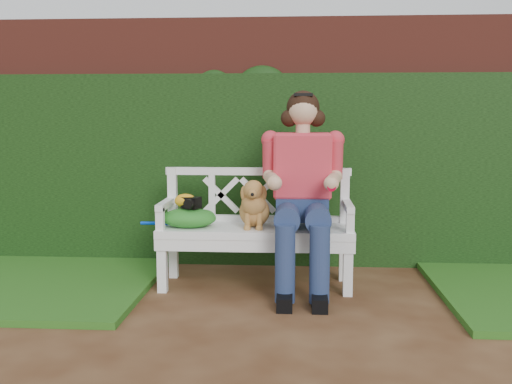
{
  "coord_description": "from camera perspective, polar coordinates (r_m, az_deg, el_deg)",
  "views": [
    {
      "loc": [
        0.03,
        -3.65,
        1.34
      ],
      "look_at": [
        -0.28,
        0.94,
        0.75
      ],
      "focal_mm": 42.0,
      "sensor_mm": 36.0,
      "label": 1
    }
  ],
  "objects": [
    {
      "name": "ivy_hedge",
      "position": [
        5.35,
        3.56,
        2.05
      ],
      "size": [
        10.0,
        0.18,
        1.7
      ],
      "primitive_type": "cube",
      "color": "#1F4717",
      "rests_on": "ground"
    },
    {
      "name": "ground",
      "position": [
        3.89,
        3.32,
        -12.89
      ],
      "size": [
        60.0,
        60.0,
        0.0
      ],
      "primitive_type": "plane",
      "color": "#3E2010"
    },
    {
      "name": "camera_item",
      "position": [
        4.66,
        -6.19,
        -1.0
      ],
      "size": [
        0.16,
        0.14,
        0.09
      ],
      "primitive_type": "cube",
      "rotation": [
        0.0,
        0.0,
        -0.4
      ],
      "color": "black",
      "rests_on": "green_bag"
    },
    {
      "name": "green_bag",
      "position": [
        4.68,
        -6.42,
        -2.42
      ],
      "size": [
        0.52,
        0.47,
        0.15
      ],
      "primitive_type": null,
      "rotation": [
        0.0,
        0.0,
        -0.39
      ],
      "color": "#2E7938",
      "rests_on": "garden_bench"
    },
    {
      "name": "brick_wall",
      "position": [
        5.55,
        3.6,
        4.83
      ],
      "size": [
        10.0,
        0.3,
        2.2
      ],
      "primitive_type": "cube",
      "color": "maroon",
      "rests_on": "ground"
    },
    {
      "name": "tennis_racket",
      "position": [
        4.75,
        -6.78,
        -3.01
      ],
      "size": [
        0.59,
        0.44,
        0.03
      ],
      "primitive_type": null,
      "rotation": [
        0.0,
        0.0,
        -0.44
      ],
      "color": "silver",
      "rests_on": "garden_bench"
    },
    {
      "name": "seated_woman",
      "position": [
        4.6,
        4.44,
        0.34
      ],
      "size": [
        0.83,
        1.0,
        1.57
      ],
      "primitive_type": null,
      "rotation": [
        0.0,
        0.0,
        0.21
      ],
      "color": "#F33E3B",
      "rests_on": "ground"
    },
    {
      "name": "garden_bench",
      "position": [
        4.73,
        -0.0,
        -6.14
      ],
      "size": [
        1.62,
        0.73,
        0.48
      ],
      "primitive_type": null,
      "rotation": [
        0.0,
        0.0,
        0.08
      ],
      "color": "white",
      "rests_on": "ground"
    },
    {
      "name": "baseball_glove",
      "position": [
        4.69,
        -6.73,
        -0.83
      ],
      "size": [
        0.19,
        0.15,
        0.11
      ],
      "primitive_type": "ellipsoid",
      "rotation": [
        0.0,
        0.0,
        -0.14
      ],
      "color": "orange",
      "rests_on": "green_bag"
    },
    {
      "name": "dog",
      "position": [
        4.61,
        -0.17,
        -1.04
      ],
      "size": [
        0.37,
        0.42,
        0.38
      ],
      "primitive_type": null,
      "rotation": [
        0.0,
        0.0,
        -0.42
      ],
      "color": "#A76F28",
      "rests_on": "garden_bench"
    }
  ]
}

